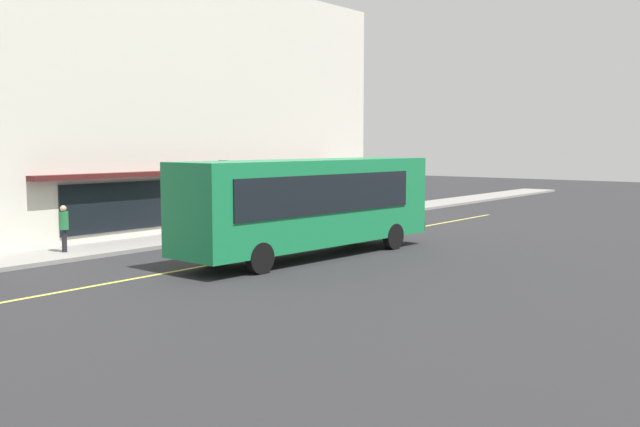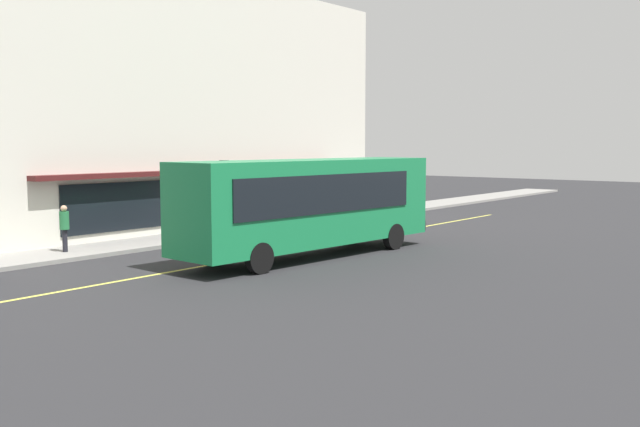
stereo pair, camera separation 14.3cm
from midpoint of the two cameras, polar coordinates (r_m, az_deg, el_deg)
ground at (r=26.88m, az=-2.89°, el=-3.10°), size 120.00×120.00×0.00m
sidewalk at (r=30.80m, az=-10.66°, el=-1.93°), size 80.00×2.75×0.15m
lane_centre_stripe at (r=26.88m, az=-2.89°, el=-3.09°), size 36.00×0.16×0.01m
storefront_building at (r=37.05m, az=-14.03°, el=8.25°), size 25.34×10.24×11.77m
bus at (r=25.51m, az=-0.61°, el=0.93°), size 11.27×3.22×3.50m
traffic_light at (r=31.38m, az=-7.47°, el=2.76°), size 0.30×0.52×3.20m
pedestrian_at_corner at (r=27.35m, az=-19.64°, el=-0.79°), size 0.34×0.34×1.70m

